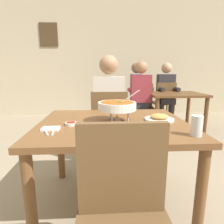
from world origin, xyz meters
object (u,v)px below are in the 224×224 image
chair_bg_right (141,101)px  patron_bg_right (138,89)px  appetizer_plate (159,118)px  chair_bg_left (164,100)px  chair_viewer_empty (124,216)px  dining_table_far (175,100)px  diner_main (109,103)px  drink_glass (197,127)px  rice_plate (107,133)px  dining_table_main (113,134)px  sauce_dish (71,124)px  patron_bg_left (166,90)px  curry_bowl (117,106)px  chair_diner_main (109,123)px  patron_bg_middle (140,92)px  chair_bg_middle (142,104)px

chair_bg_right → patron_bg_right: 0.25m
appetizer_plate → chair_bg_left: bearing=70.4°
chair_viewer_empty → dining_table_far: chair_viewer_empty is taller
diner_main → drink_glass: size_ratio=10.08×
diner_main → chair_bg_right: size_ratio=1.46×
chair_bg_right → rice_plate: bearing=-106.1°
drink_glass → chair_bg_left: 3.04m
drink_glass → chair_bg_left: (0.79, 2.92, -0.28)m
drink_glass → dining_table_main: bearing=143.8°
appetizer_plate → sauce_dish: appetizer_plate is taller
patron_bg_left → chair_bg_right: bearing=-179.4°
dining_table_far → patron_bg_right: bearing=136.0°
dining_table_far → patron_bg_right: patron_bg_right is taller
rice_plate → drink_glass: size_ratio=1.85×
chair_bg_right → appetizer_plate: bearing=-98.7°
patron_bg_left → patron_bg_right: bearing=175.6°
curry_bowl → patron_bg_left: bearing=63.3°
rice_plate → patron_bg_left: (1.37, 2.88, -0.00)m
chair_bg_left → chair_bg_right: (-0.52, -0.02, 0.00)m
drink_glass → patron_bg_right: patron_bg_right is taller
diner_main → drink_glass: 1.28m
chair_diner_main → patron_bg_left: (1.31, 1.76, 0.24)m
sauce_dish → patron_bg_right: 2.85m
appetizer_plate → drink_glass: size_ratio=1.85×
chair_viewer_empty → sauce_dish: bearing=115.2°
appetizer_plate → dining_table_far: bearing=65.0°
chair_viewer_empty → sauce_dish: 0.79m
appetizer_plate → chair_bg_left: chair_bg_left is taller
dining_table_main → patron_bg_right: 2.69m
patron_bg_right → rice_plate: bearing=-104.6°
patron_bg_left → chair_diner_main: bearing=-126.6°
patron_bg_middle → dining_table_far: bearing=-0.0°
diner_main → rice_plate: size_ratio=5.46×
diner_main → chair_bg_right: (0.77, 1.72, -0.24)m
dining_table_main → appetizer_plate: size_ratio=4.88×
chair_bg_right → patron_bg_left: (0.54, 0.01, 0.24)m
rice_plate → chair_bg_middle: size_ratio=0.27×
sauce_dish → chair_bg_right: 2.84m
curry_bowl → rice_plate: bearing=-105.4°
curry_bowl → drink_glass: bearing=-37.9°
chair_bg_middle → dining_table_main: bearing=-108.5°
chair_bg_middle → patron_bg_right: bearing=89.9°
chair_viewer_empty → chair_bg_left: (1.29, 3.31, 0.00)m
drink_glass → dining_table_far: 2.51m
appetizer_plate → dining_table_far: 2.18m
dining_table_main → diner_main: bearing=90.0°
chair_diner_main → sauce_dish: chair_diner_main is taller
chair_bg_middle → patron_bg_left: size_ratio=0.69×
dining_table_far → appetizer_plate: bearing=-115.0°
diner_main → drink_glass: diner_main is taller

